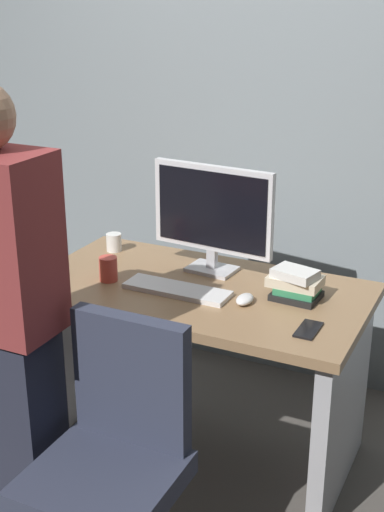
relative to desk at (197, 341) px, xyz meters
name	(u,v)px	position (x,y,z in m)	size (l,w,h in m)	color
ground_plane	(197,446)	(0.00, 0.00, -0.52)	(9.00, 9.00, 0.00)	#4C4742
wall_back	(276,76)	(0.00, 0.86, 0.98)	(6.40, 0.10, 3.00)	gray
desk	(197,341)	(0.00, 0.00, 0.00)	(1.35, 0.74, 0.76)	#93704C
office_chair	(113,480)	(0.09, -0.81, -0.09)	(0.52, 0.52, 0.94)	black
person_at_desk	(1,329)	(-0.35, -0.76, 0.32)	(0.40, 0.24, 1.64)	#262838
monitor	(212,213)	(-0.02, 0.18, 0.50)	(0.54, 0.16, 0.46)	silver
keyboard	(177,290)	(-0.05, -0.08, 0.25)	(0.43, 0.13, 0.02)	white
mouse	(245,299)	(0.23, -0.06, 0.26)	(0.06, 0.10, 0.03)	white
cup_near_keyboard	(108,269)	(-0.36, -0.09, 0.29)	(0.07, 0.07, 0.10)	#D84C3F
cup_by_monitor	(114,242)	(-0.52, 0.22, 0.28)	(0.07, 0.07, 0.08)	white
book_stack	(296,284)	(0.39, 0.06, 0.30)	(0.20, 0.16, 0.12)	black
cell_phone	(308,330)	(0.51, -0.18, 0.25)	(0.07, 0.14, 0.01)	black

